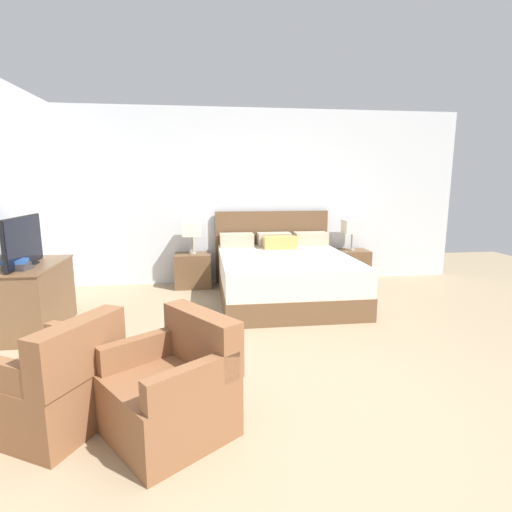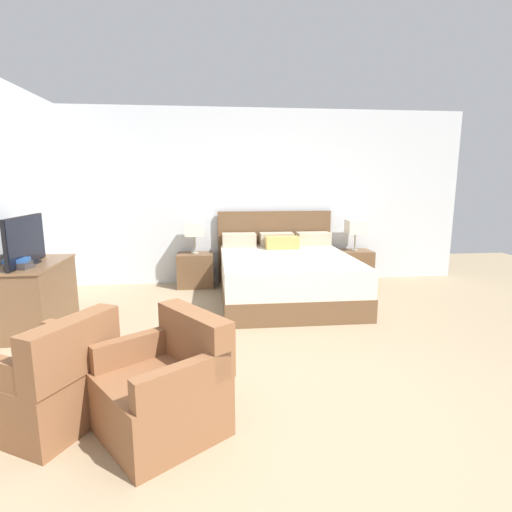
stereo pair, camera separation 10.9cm
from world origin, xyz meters
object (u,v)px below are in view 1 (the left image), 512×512
Objects in this scene: nightstand_left at (193,270)px; nightstand_right at (351,266)px; book_red_cover at (18,268)px; armchair_by_window at (56,386)px; book_small_top at (15,261)px; armchair_companion at (174,390)px; book_blue_cover at (17,265)px; table_lamp_right at (352,227)px; tv at (23,242)px; bed at (284,275)px; table_lamp_left at (192,229)px; dresser at (33,297)px.

nightstand_left is 2.51m from nightstand_right.
book_red_cover is 1.84m from armchair_by_window.
book_small_top reaches higher than armchair_companion.
book_blue_cover is 1.85m from armchair_by_window.
table_lamp_right reaches higher than armchair_companion.
tv is at bearing 92.39° from book_red_cover.
armchair_companion is (1.62, -1.73, -0.51)m from book_blue_cover.
bed is at bearing 21.24° from book_blue_cover.
bed reaches higher than table_lamp_left.
table_lamp_left is 2.39m from tv.
book_small_top reaches higher than nightstand_right.
armchair_companion is at bearing -125.08° from table_lamp_right.
book_red_cover is 0.24× the size of armchair_by_window.
dresser is 5.36× the size of book_blue_cover.
bed is at bearing -31.67° from table_lamp_left.
dresser reaches higher than nightstand_right.
book_red_cover is (0.01, -0.29, 0.38)m from dresser.
armchair_companion is (-0.04, -3.64, 0.03)m from nightstand_left.
tv is 0.30m from book_red_cover.
tv reaches higher than book_blue_cover.
table_lamp_left is 2.16× the size of book_red_cover.
armchair_by_window is at bearing -61.01° from book_small_top.
armchair_by_window is at bearing -61.51° from book_blue_cover.
book_blue_cover is (0.01, -0.29, 0.41)m from dresser.
book_small_top is (-0.01, -0.20, -0.16)m from tv.
dresser is at bearing 91.28° from book_blue_cover.
armchair_companion is (1.64, -1.73, -0.54)m from book_small_top.
book_blue_cover reaches higher than book_red_cover.
book_small_top is (-0.02, 0.00, 0.07)m from book_red_cover.
nightstand_right is at bearing 21.18° from dresser.
tv is at bearing -134.22° from nightstand_left.
armchair_by_window is (0.85, -1.57, -0.47)m from book_red_cover.
book_small_top is at bearing -131.34° from nightstand_left.
nightstand_right is 0.58× the size of armchair_by_window.
book_red_cover is 0.03m from book_blue_cover.
nightstand_left is 0.51× the size of dresser.
table_lamp_right is 4.85m from armchair_by_window.
dresser reaches higher than nightstand_left.
dresser is at bearing -158.82° from nightstand_right.
nightstand_right is at bearing 54.91° from armchair_companion.
book_red_cover is at bearing -130.94° from table_lamp_left.
bed is 2.49× the size of tv.
nightstand_left is at bearing 48.97° from book_blue_cover.
armchair_companion is at bearing -46.49° from book_small_top.
bed is 3.14m from armchair_companion.
armchair_companion is at bearing -51.07° from dresser.
book_red_cover is 0.07m from book_small_top.
table_lamp_right is at bearing 24.58° from book_blue_cover.
table_lamp_right is 2.19× the size of book_small_top.
tv reaches higher than book_small_top.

